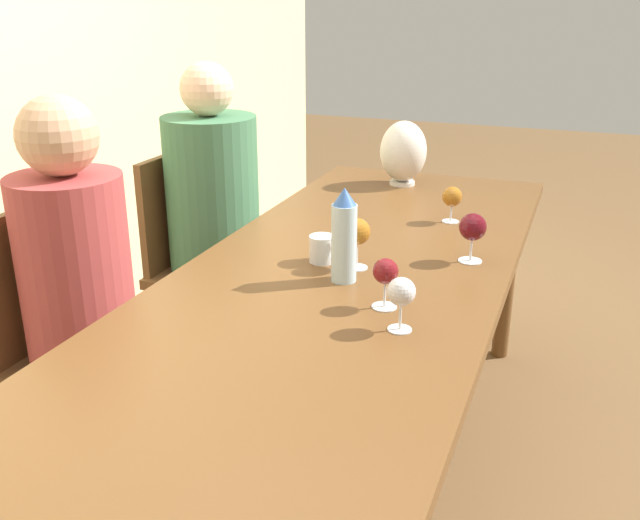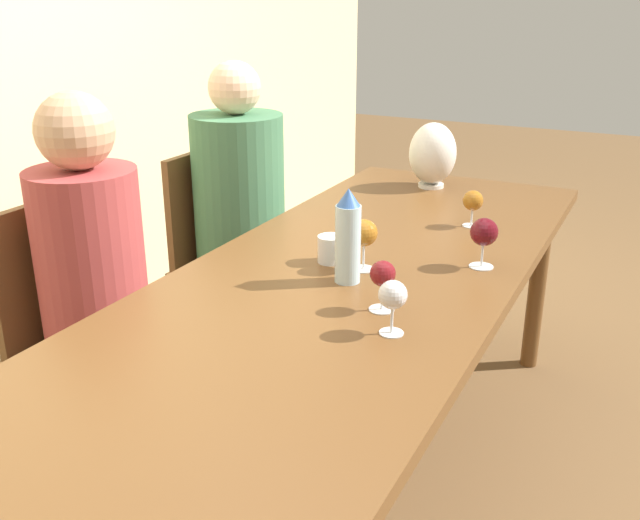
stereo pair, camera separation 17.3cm
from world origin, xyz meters
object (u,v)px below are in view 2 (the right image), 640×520
water_bottle (348,237)px  person_near (97,285)px  wine_glass_3 (473,201)px  person_far (243,215)px  water_tumbler (330,249)px  wine_glass_4 (393,296)px  vase (433,154)px  wine_glass_0 (383,275)px  chair_near (83,335)px  chair_far (227,255)px  wine_glass_1 (364,234)px  wine_glass_2 (484,233)px

water_bottle → person_near: bearing=104.1°
wine_glass_3 → person_far: bearing=90.5°
water_tumbler → wine_glass_4: (-0.36, -0.33, 0.05)m
water_bottle → vase: bearing=6.2°
wine_glass_0 → chair_near: (-0.06, 0.98, -0.36)m
water_bottle → chair_far: size_ratio=0.29×
chair_near → chair_far: bearing=0.0°
water_tumbler → chair_near: chair_near is taller
chair_near → chair_far: 0.82m
vase → person_near: (-1.26, 0.63, -0.22)m
water_tumbler → person_near: bearing=115.3°
wine_glass_3 → chair_near: (-0.82, 1.00, -0.36)m
vase → wine_glass_1: 0.98m
wine_glass_4 → chair_near: bearing=87.0°
person_far → wine_glass_2: bearing=-108.7°
wine_glass_0 → wine_glass_1: (0.23, 0.15, 0.01)m
water_bottle → wine_glass_1: water_bottle is taller
water_tumbler → vase: (0.96, 0.01, 0.10)m
vase → wine_glass_1: (-0.97, -0.12, -0.03)m
water_tumbler → chair_near: bearing=112.7°
wine_glass_2 → wine_glass_1: bearing=120.0°
wine_glass_4 → wine_glass_1: bearing=32.7°
chair_far → chair_near: bearing=180.0°
water_bottle → wine_glass_2: (0.27, -0.30, -0.02)m
water_tumbler → person_near: 0.72m
wine_glass_2 → chair_far: chair_far is taller
water_tumbler → wine_glass_2: wine_glass_2 is taller
water_bottle → wine_glass_3: 0.66m
chair_near → person_far: 0.84m
water_bottle → chair_near: water_bottle is taller
water_tumbler → chair_far: 0.94m
vase → wine_glass_4: 1.36m
water_tumbler → chair_far: size_ratio=0.09×
wine_glass_0 → chair_near: 1.05m
wine_glass_2 → chair_near: 1.28m
wine_glass_4 → person_near: (0.06, 0.97, -0.18)m
wine_glass_1 → wine_glass_4: (-0.35, -0.22, -0.01)m
wine_glass_0 → vase: bearing=12.7°
chair_near → water_bottle: bearing=-77.2°
wine_glass_1 → person_far: person_far is taller
wine_glass_0 → chair_far: chair_far is taller
vase → wine_glass_2: size_ratio=1.78×
wine_glass_2 → person_far: 1.12m
vase → chair_near: size_ratio=0.29×
wine_glass_1 → chair_far: same height
wine_glass_0 → person_far: 1.19m
chair_far → person_near: 0.84m
wine_glass_1 → chair_near: bearing=109.2°
vase → water_bottle: bearing=-173.8°
wine_glass_4 → water_tumbler: bearing=43.0°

